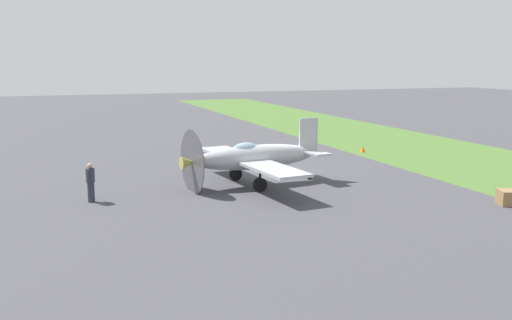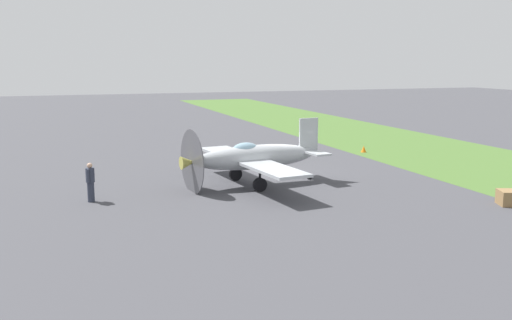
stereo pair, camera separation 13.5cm
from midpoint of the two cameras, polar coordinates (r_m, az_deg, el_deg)
ground_plane at (r=30.64m, az=2.32°, el=-1.64°), size 160.00×160.00×0.00m
grass_verge at (r=37.37m, az=20.91°, el=-0.19°), size 120.00×11.00×0.01m
airplane_lead at (r=28.23m, az=-0.41°, el=0.27°), size 9.44×7.49×3.35m
ground_crew_chief at (r=25.99m, az=-16.25°, el=-2.07°), size 0.59×0.38×1.73m
supply_crate at (r=26.87m, az=23.75°, el=-3.43°), size 1.17×1.17×0.64m
runway_marker_cone at (r=39.30m, az=10.47°, el=1.09°), size 0.36×0.36×0.44m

